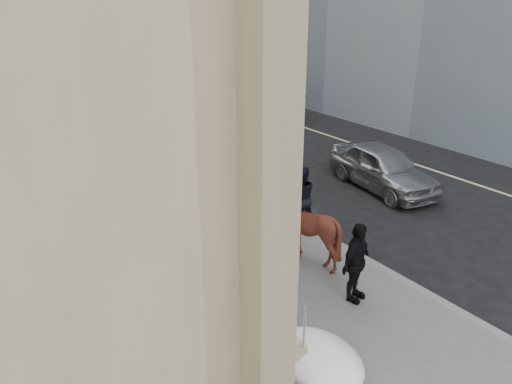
% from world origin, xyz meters
% --- Properties ---
extents(ground, '(140.00, 140.00, 0.00)m').
position_xyz_m(ground, '(0.00, 0.00, 0.00)').
color(ground, black).
rests_on(ground, ground).
extents(sidewalk, '(5.00, 80.00, 0.12)m').
position_xyz_m(sidewalk, '(0.00, 10.00, 0.06)').
color(sidewalk, '#59595C').
rests_on(sidewalk, ground).
extents(curb, '(0.24, 80.00, 0.12)m').
position_xyz_m(curb, '(2.62, 10.00, 0.06)').
color(curb, slate).
rests_on(curb, ground).
extents(lane_line, '(0.15, 70.00, 0.01)m').
position_xyz_m(lane_line, '(10.50, 10.00, 0.01)').
color(lane_line, '#BFB78C').
rests_on(lane_line, ground).
extents(far_podium, '(2.00, 80.00, 4.00)m').
position_xyz_m(far_podium, '(15.50, 10.00, 2.00)').
color(far_podium, '#857456').
rests_on(far_podium, ground).
extents(streetlight_mid, '(1.71, 0.24, 8.00)m').
position_xyz_m(streetlight_mid, '(2.74, 14.00, 4.58)').
color(streetlight_mid, '#2D2D30').
rests_on(streetlight_mid, ground).
extents(streetlight_far, '(1.71, 0.24, 8.00)m').
position_xyz_m(streetlight_far, '(2.74, 34.00, 4.58)').
color(streetlight_far, '#2D2D30').
rests_on(streetlight_far, ground).
extents(traffic_signal, '(4.10, 0.22, 6.00)m').
position_xyz_m(traffic_signal, '(2.07, 22.00, 4.00)').
color(traffic_signal, '#2D2D30').
rests_on(traffic_signal, ground).
extents(snow_bank, '(1.70, 18.10, 0.76)m').
position_xyz_m(snow_bank, '(-1.42, 8.11, 0.47)').
color(snow_bank, silver).
rests_on(snow_bank, sidewalk).
extents(mounted_horse_left, '(1.70, 2.56, 2.66)m').
position_xyz_m(mounted_horse_left, '(-1.51, 1.51, 1.18)').
color(mounted_horse_left, '#4C3117').
rests_on(mounted_horse_left, sidewalk).
extents(mounted_horse_right, '(2.23, 2.33, 2.67)m').
position_xyz_m(mounted_horse_right, '(1.09, 1.52, 1.24)').
color(mounted_horse_right, '#481E14').
rests_on(mounted_horse_right, sidewalk).
extents(pedestrian, '(1.27, 0.82, 2.01)m').
position_xyz_m(pedestrian, '(0.93, -0.62, 1.12)').
color(pedestrian, black).
rests_on(pedestrian, sidewalk).
extents(car_silver, '(2.66, 5.08, 1.65)m').
position_xyz_m(car_silver, '(7.18, 4.13, 0.82)').
color(car_silver, '#999BA0').
rests_on(car_silver, ground).
extents(car_grey, '(2.70, 5.22, 1.45)m').
position_xyz_m(car_grey, '(10.77, 16.48, 0.72)').
color(car_grey, '#5A5D62').
rests_on(car_grey, ground).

